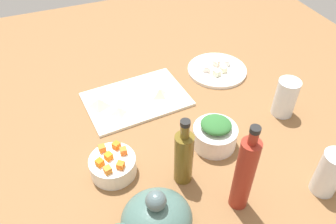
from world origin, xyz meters
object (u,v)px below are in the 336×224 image
bowl_greens (215,136)px  bottle_1 (184,157)px  teapot (157,219)px  drinking_glass_2 (286,98)px  plate_tofu (217,70)px  drinking_glass_1 (329,173)px  bowl_carrots (113,166)px  cutting_board (136,99)px  bottle_0 (244,174)px

bowl_greens → bottle_1: bottle_1 is taller
teapot → drinking_glass_2: teapot is taller
plate_tofu → drinking_glass_2: drinking_glass_2 is taller
teapot → drinking_glass_1: size_ratio=1.33×
bowl_carrots → drinking_glass_1: bearing=152.3°
cutting_board → bottle_0: bottle_0 is taller
bowl_greens → bottle_0: 21.89cm
bowl_greens → bottle_0: (3.66, 19.87, 8.42)cm
plate_tofu → drinking_glass_1: bearing=90.6°
teapot → bottle_1: bearing=-134.4°
bowl_greens → teapot: bearing=38.2°
drinking_glass_1 → drinking_glass_2: bearing=-105.7°
bowl_greens → cutting_board: bearing=-61.2°
bowl_carrots → cutting_board: bearing=-119.7°
bottle_0 → bottle_1: bearing=-51.4°
bottle_0 → drinking_glass_1: (-22.39, 4.68, -5.00)cm
bottle_1 → drinking_glass_2: (-40.16, -11.71, -2.32)cm
cutting_board → bowl_carrots: 30.34cm
plate_tofu → bowl_greens: 36.91cm
drinking_glass_2 → cutting_board: bearing=-29.2°
teapot → bottle_1: bottle_1 is taller
bowl_carrots → teapot: bearing=102.6°
bottle_1 → drinking_glass_2: 41.90cm
drinking_glass_2 → plate_tofu: bearing=-72.9°
cutting_board → bowl_greens: (-15.03, 27.36, 2.72)cm
cutting_board → plate_tofu: size_ratio=1.52×
drinking_glass_1 → bottle_0: bearing=-11.8°
cutting_board → plate_tofu: bearing=-172.0°
plate_tofu → bowl_greens: size_ratio=1.72×
bowl_greens → bowl_carrots: (30.02, -1.07, -0.62)cm
bottle_0 → bowl_greens: bearing=-100.4°
cutting_board → bottle_1: bottle_1 is taller
teapot → drinking_glass_2: (-52.12, -23.93, 0.34)cm
plate_tofu → drinking_glass_2: size_ratio=1.74×
cutting_board → bottle_1: size_ratio=1.58×
cutting_board → drinking_glass_1: (-33.76, 51.92, 6.14)cm
bowl_greens → bottle_1: (13.38, 7.70, 5.40)cm
bottle_1 → drinking_glass_2: size_ratio=1.67×
bowl_greens → bowl_carrots: size_ratio=1.02×
cutting_board → plate_tofu: 33.49cm
cutting_board → drinking_glass_2: size_ratio=2.64×
bowl_carrots → bottle_1: (-16.64, 8.77, 6.02)cm
cutting_board → drinking_glass_2: bearing=150.8°
bowl_greens → drinking_glass_2: size_ratio=1.01×
bottle_0 → bottle_1: (9.71, -12.17, -3.02)cm
drinking_glass_1 → teapot: bearing=-6.0°
bowl_carrots → drinking_glass_2: bearing=-177.0°
teapot → bottle_0: size_ratio=0.66×
cutting_board → bowl_carrots: size_ratio=2.67×
plate_tofu → bottle_0: bearing=67.2°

